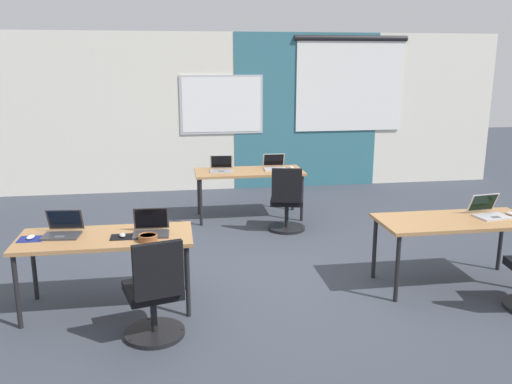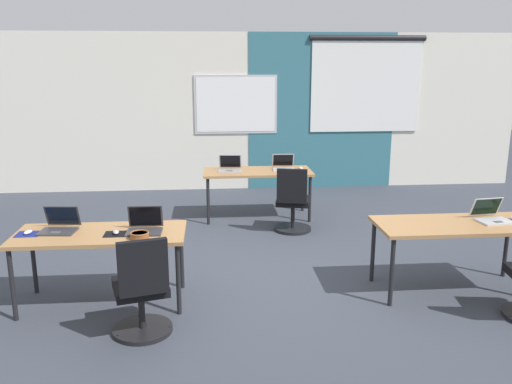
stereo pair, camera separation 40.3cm
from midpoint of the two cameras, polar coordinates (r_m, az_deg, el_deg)
ground_plane at (r=6.01m, az=3.99°, el=-8.67°), size 24.00×24.00×0.00m
back_wall_assembly at (r=9.77m, az=0.60°, el=8.62°), size 10.00×0.27×2.80m
desk_near_left at (r=5.22m, az=-14.22°, el=-4.88°), size 1.60×0.70×0.72m
desk_near_right at (r=5.79m, az=22.48°, el=-3.69°), size 1.60×0.70×0.72m
desk_far_center at (r=7.91m, az=1.62°, el=1.87°), size 1.60×0.70×0.72m
laptop_near_left_end at (r=5.35m, az=-18.32°, el=-3.49°), size 0.36×0.34×0.23m
mousepad_near_left_end at (r=5.36m, az=-21.26°, el=-4.25°), size 0.22×0.19×0.00m
mouse_near_left_end at (r=5.35m, az=-21.28°, el=-4.05°), size 0.09×0.11×0.03m
laptop_far_right at (r=8.01m, az=4.42°, el=2.77°), size 0.34×0.34×0.22m
mouse_far_right at (r=8.05m, az=6.23°, el=2.57°), size 0.07×0.11×0.03m
chair_far_right at (r=7.32m, az=5.51°, el=-1.45°), size 0.53×0.58×0.92m
laptop_near_left_inner at (r=5.14m, az=-9.66°, el=-3.68°), size 0.33×0.28×0.23m
mousepad_near_left_inner at (r=5.12m, az=-12.59°, el=-4.44°), size 0.22×0.19×0.00m
mouse_near_left_inner at (r=5.12m, az=-12.60°, el=-4.24°), size 0.07×0.11×0.03m
chair_near_left_inner at (r=4.64m, az=-9.67°, el=-10.84°), size 0.54×0.59×0.92m
laptop_far_left at (r=7.88m, az=-1.35°, el=2.64°), size 0.36×0.34×0.23m
laptop_near_right_end at (r=6.00m, az=25.72°, el=-2.36°), size 0.37×0.36×0.22m
snack_bowl at (r=4.94m, az=-10.10°, el=-4.57°), size 0.18×0.18×0.06m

